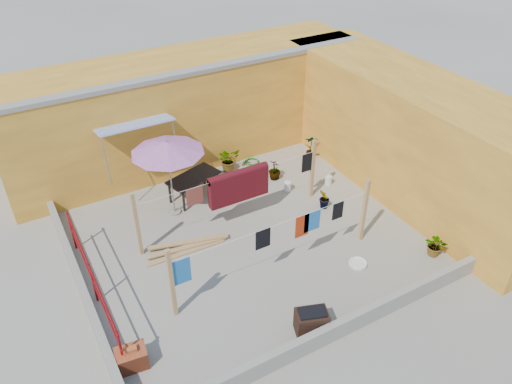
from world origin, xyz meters
TOP-DOWN VIEW (x-y plane):
  - ground at (0.00, 0.00)m, footprint 80.00×80.00m
  - wall_back at (0.50, 4.69)m, footprint 11.00×3.27m
  - wall_right at (5.20, 0.00)m, footprint 2.40×9.00m
  - parapet_front at (0.00, -3.58)m, footprint 8.30×0.16m
  - parapet_left at (-4.08, 0.00)m, footprint 0.16×7.30m
  - red_railing at (-3.85, -0.20)m, footprint 0.05×4.20m
  - clothesline_rig at (0.16, 0.51)m, footprint 5.09×2.35m
  - patio_umbrella at (-1.18, 1.96)m, footprint 2.32×2.32m
  - outdoor_table at (-0.39, 2.38)m, footprint 1.61×1.15m
  - brick_stack at (-3.70, -2.20)m, footprint 0.63×0.49m
  - lumber_pile at (-1.46, 0.41)m, footprint 2.16×0.66m
  - brazier at (-0.25, -3.20)m, footprint 0.76×0.62m
  - white_basin at (1.85, -2.12)m, footprint 0.45×0.45m
  - water_jug_a at (3.29, 1.03)m, footprint 0.21×0.21m
  - water_jug_b at (2.08, 1.35)m, footprint 0.21×0.21m
  - green_hose at (1.92, 3.20)m, footprint 0.49×0.49m
  - plant_back_a at (1.11, 3.20)m, footprint 0.69×0.61m
  - plant_back_b at (2.07, 2.07)m, footprint 0.42×0.42m
  - plant_right_a at (3.70, 2.55)m, footprint 0.52×0.48m
  - plant_right_b at (2.48, 0.13)m, footprint 0.42×0.44m
  - plant_right_c at (3.70, -2.75)m, footprint 0.67×0.69m

SIDE VIEW (x-z plane):
  - ground at x=0.00m, z-range 0.00..0.00m
  - green_hose at x=1.92m, z-range 0.00..0.07m
  - white_basin at x=1.85m, z-range 0.00..0.08m
  - lumber_pile at x=-1.46m, z-range 0.00..0.13m
  - water_jug_a at x=3.29m, z-range -0.02..0.30m
  - water_jug_b at x=2.08m, z-range -0.02..0.31m
  - brick_stack at x=-3.70m, z-range -0.04..0.47m
  - parapet_front at x=0.00m, z-range 0.00..0.44m
  - parapet_left at x=-4.08m, z-range 0.00..0.44m
  - brazier at x=-0.25m, z-range -0.01..0.58m
  - plant_right_c at x=3.70m, z-range 0.00..0.59m
  - plant_back_b at x=2.07m, z-range 0.00..0.63m
  - plant_right_b at x=2.48m, z-range 0.00..0.64m
  - plant_back_a at x=1.11m, z-range 0.00..0.73m
  - plant_right_a at x=3.70m, z-range 0.00..0.82m
  - outdoor_table at x=-0.39m, z-range 0.28..0.96m
  - red_railing at x=-3.85m, z-range 0.17..1.27m
  - clothesline_rig at x=0.16m, z-range 0.17..1.97m
  - wall_right at x=5.20m, z-range 0.00..3.20m
  - wall_back at x=0.50m, z-range 0.00..3.21m
  - patio_umbrella at x=-1.18m, z-range 0.90..3.15m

